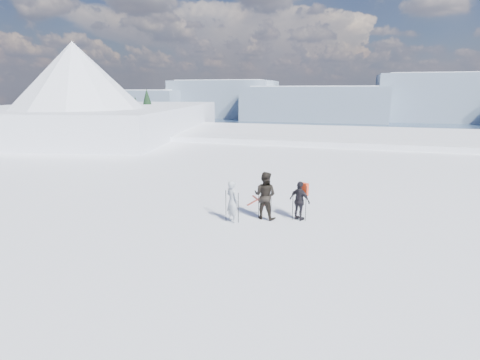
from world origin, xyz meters
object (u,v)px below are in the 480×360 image
at_px(skis_loose, 258,200).
at_px(skier_pack, 300,201).
at_px(skier_dark, 265,195).
at_px(skier_grey, 232,201).

bearing_deg(skis_loose, skier_pack, -43.56).
xyz_separation_m(skier_dark, skis_loose, (-0.82, 2.23, -0.92)).
distance_m(skier_dark, skier_pack, 1.34).
distance_m(skier_grey, skier_dark, 1.30).
relative_size(skier_dark, skis_loose, 1.11).
xyz_separation_m(skier_grey, skier_dark, (1.10, 0.69, 0.13)).
height_order(skier_grey, skier_dark, skier_dark).
relative_size(skier_grey, skier_dark, 0.86).
height_order(skier_dark, skis_loose, skier_dark).
bearing_deg(skier_pack, skis_loose, -16.68).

